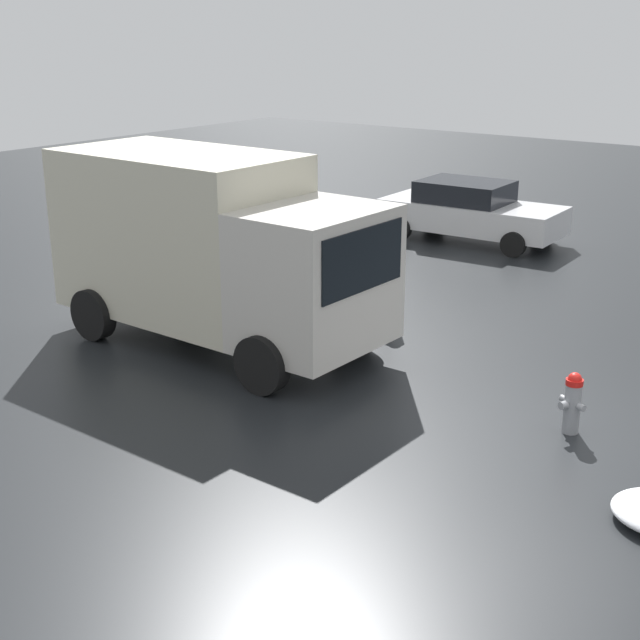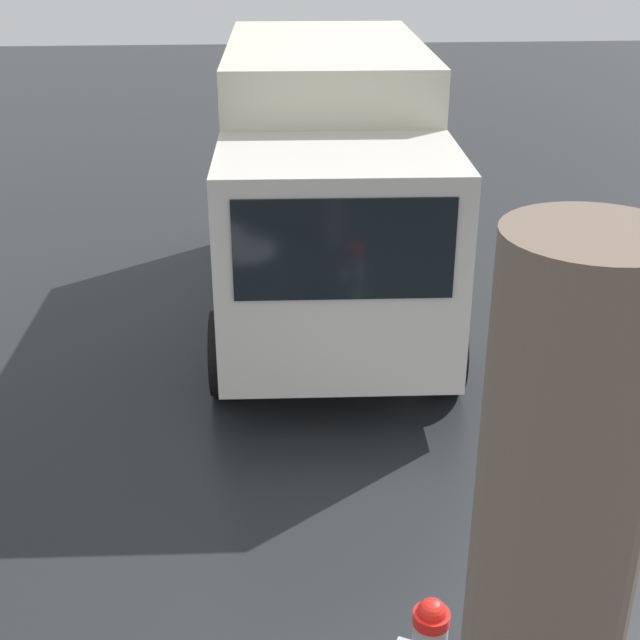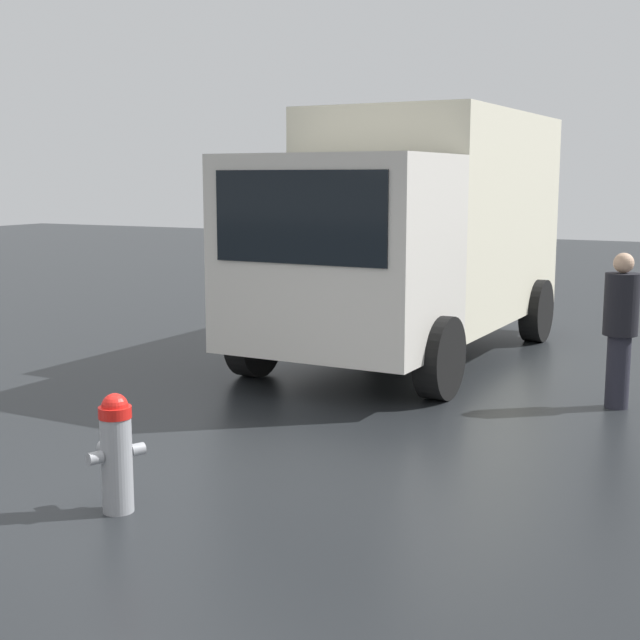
% 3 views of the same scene
% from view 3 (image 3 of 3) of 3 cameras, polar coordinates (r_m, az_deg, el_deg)
% --- Properties ---
extents(ground_plane, '(60.00, 60.00, 0.00)m').
position_cam_3_polar(ground_plane, '(6.64, -12.76, -11.85)').
color(ground_plane, black).
extents(fire_hydrant, '(0.42, 0.34, 0.86)m').
position_cam_3_polar(fire_hydrant, '(6.50, -12.91, -8.19)').
color(fire_hydrant, gray).
rests_on(fire_hydrant, ground_plane).
extents(delivery_truck, '(5.96, 2.75, 3.20)m').
position_cam_3_polar(delivery_truck, '(11.81, 6.12, 6.00)').
color(delivery_truck, beige).
rests_on(delivery_truck, ground_plane).
extents(pedestrian, '(0.35, 0.35, 1.60)m').
position_cam_3_polar(pedestrian, '(9.56, 18.67, -0.25)').
color(pedestrian, '#23232D').
rests_on(pedestrian, ground_plane).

